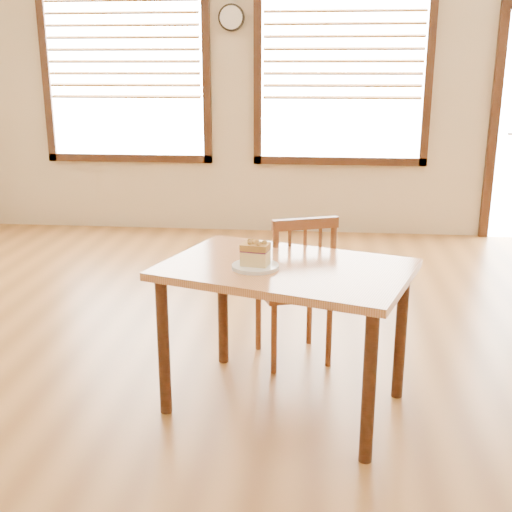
{
  "coord_description": "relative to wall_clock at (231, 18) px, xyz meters",
  "views": [
    {
      "loc": [
        0.11,
        -2.67,
        1.67
      ],
      "look_at": [
        -0.19,
        0.28,
        0.8
      ],
      "focal_mm": 45.0,
      "sensor_mm": 36.0,
      "label": 1
    }
  ],
  "objects": [
    {
      "name": "wall_clock",
      "position": [
        0.0,
        0.0,
        0.0
      ],
      "size": [
        0.26,
        0.05,
        0.26
      ],
      "color": "black",
      "rests_on": "room_shell"
    },
    {
      "name": "room_shell",
      "position": [
        0.8,
        -3.96,
        -0.32
      ],
      "size": [
        8.0,
        8.0,
        8.0
      ],
      "color": "beige",
      "rests_on": "ground"
    },
    {
      "name": "cake_slice",
      "position": [
        0.62,
        -3.71,
        -1.32
      ],
      "size": [
        0.15,
        0.12,
        0.12
      ],
      "rotation": [
        0.0,
        0.0,
        -0.18
      ],
      "color": "#F4DB8A",
      "rests_on": "plate"
    },
    {
      "name": "cafe_table_main",
      "position": [
        0.76,
        -3.65,
        -1.5
      ],
      "size": [
        1.36,
        1.11,
        0.75
      ],
      "rotation": [
        0.0,
        0.0,
        -0.32
      ],
      "color": "tan",
      "rests_on": "ground"
    },
    {
      "name": "window_left",
      "position": [
        -1.1,
        0.01,
        -0.34
      ],
      "size": [
        1.76,
        0.1,
        1.96
      ],
      "color": "white",
      "rests_on": "room_shell"
    },
    {
      "name": "window_right",
      "position": [
        1.1,
        0.01,
        -0.34
      ],
      "size": [
        1.76,
        0.1,
        1.96
      ],
      "color": "white",
      "rests_on": "room_shell"
    },
    {
      "name": "ground",
      "position": [
        0.8,
        -3.96,
        -2.15
      ],
      "size": [
        8.0,
        8.0,
        0.0
      ],
      "primitive_type": "plane",
      "color": "#9C662D"
    },
    {
      "name": "cafe_chair_main",
      "position": [
        0.79,
        -3.12,
        -1.69
      ],
      "size": [
        0.53,
        0.53,
        0.91
      ],
      "rotation": [
        0.0,
        0.0,
        3.51
      ],
      "color": "brown",
      "rests_on": "ground"
    },
    {
      "name": "plate",
      "position": [
        0.61,
        -3.71,
        -1.39
      ],
      "size": [
        0.23,
        0.23,
        0.02
      ],
      "color": "white",
      "rests_on": "cafe_table_main"
    }
  ]
}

